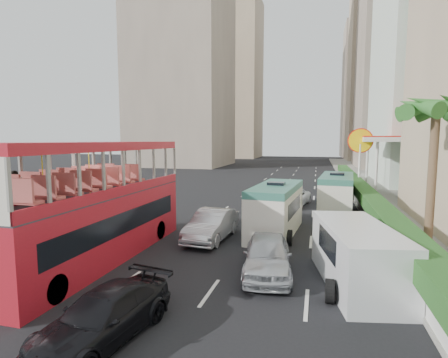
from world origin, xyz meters
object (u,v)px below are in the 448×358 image
(van_asset, at_px, (293,205))
(double_decker_bus, at_px, (98,202))
(car_silver_lane_b, at_px, (267,274))
(shell_station, at_px, (394,166))
(minibus_near, at_px, (276,209))
(palm_tree, at_px, (432,181))
(car_silver_lane_a, at_px, (212,239))
(panel_van_near, at_px, (357,256))
(minibus_far, at_px, (337,195))
(car_black, at_px, (105,339))
(panel_van_far, at_px, (333,188))

(van_asset, bearing_deg, double_decker_bus, -104.97)
(double_decker_bus, distance_m, car_silver_lane_b, 7.68)
(shell_station, bearing_deg, minibus_near, -118.50)
(car_silver_lane_b, xyz_separation_m, palm_tree, (6.56, 3.79, 3.38))
(car_silver_lane_a, xyz_separation_m, van_asset, (3.39, 10.85, 0.00))
(double_decker_bus, relative_size, panel_van_near, 2.07)
(minibus_near, distance_m, minibus_far, 6.97)
(car_black, bearing_deg, panel_van_near, 48.10)
(car_silver_lane_a, xyz_separation_m, palm_tree, (9.99, -0.15, 3.38))
(van_asset, xyz_separation_m, panel_van_near, (3.26, -14.98, 1.06))
(car_black, bearing_deg, shell_station, 76.01)
(minibus_near, bearing_deg, car_silver_lane_a, -141.23)
(double_decker_bus, xyz_separation_m, minibus_near, (6.87, 6.18, -1.18))
(car_silver_lane_b, distance_m, shell_station, 24.57)
(car_silver_lane_a, bearing_deg, car_black, -86.83)
(van_asset, distance_m, panel_van_near, 15.36)
(panel_van_near, height_order, shell_station, shell_station)
(car_black, height_order, panel_van_far, panel_van_far)
(double_decker_bus, relative_size, minibus_far, 1.77)
(van_asset, relative_size, minibus_near, 0.74)
(panel_van_far, bearing_deg, double_decker_bus, -118.57)
(car_black, bearing_deg, panel_van_far, 84.26)
(minibus_near, xyz_separation_m, shell_station, (9.13, 16.82, 1.40))
(car_black, bearing_deg, car_silver_lane_a, 99.24)
(car_silver_lane_a, height_order, minibus_far, minibus_far)
(car_black, xyz_separation_m, minibus_far, (6.55, 17.55, 1.38))
(double_decker_bus, relative_size, car_silver_lane_a, 2.36)
(minibus_far, bearing_deg, car_black, -105.37)
(shell_station, bearing_deg, van_asset, -137.73)
(double_decker_bus, distance_m, palm_tree, 14.39)
(van_asset, bearing_deg, minibus_near, -81.45)
(car_silver_lane_a, distance_m, shell_station, 22.62)
(minibus_far, xyz_separation_m, panel_van_near, (0.11, -12.20, -0.31))
(car_black, distance_m, panel_van_near, 8.61)
(minibus_near, relative_size, minibus_far, 0.98)
(car_silver_lane_a, xyz_separation_m, car_black, (-0.01, -9.48, 0.00))
(car_black, bearing_deg, minibus_far, 78.85)
(palm_tree, bearing_deg, car_silver_lane_a, 179.15)
(double_decker_bus, distance_m, car_silver_lane_a, 6.17)
(double_decker_bus, height_order, shell_station, shell_station)
(panel_van_far, relative_size, shell_station, 0.55)
(car_silver_lane_a, relative_size, panel_van_far, 1.05)
(car_black, distance_m, shell_station, 30.97)
(minibus_far, relative_size, shell_station, 0.78)
(van_asset, relative_size, panel_van_far, 1.02)
(panel_van_near, xyz_separation_m, palm_tree, (3.35, 3.98, 2.32))
(car_black, xyz_separation_m, shell_station, (12.21, 28.33, 2.75))
(double_decker_bus, bearing_deg, car_black, -54.58)
(car_silver_lane_b, xyz_separation_m, minibus_far, (3.10, 12.01, 1.38))
(shell_station, bearing_deg, car_silver_lane_b, -111.02)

